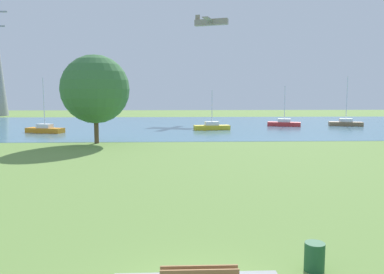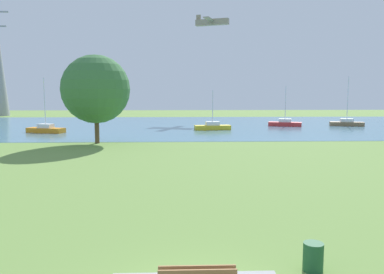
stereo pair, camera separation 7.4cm
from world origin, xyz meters
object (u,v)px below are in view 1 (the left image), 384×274
(litter_bin, at_px, (314,257))
(light_aircraft, at_px, (211,22))
(sailboat_brown, at_px, (346,123))
(tree_west_far, at_px, (95,89))
(sailboat_red, at_px, (284,123))
(sailboat_yellow, at_px, (212,127))
(sailboat_orange, at_px, (45,129))

(litter_bin, relative_size, light_aircraft, 0.10)
(sailboat_brown, xyz_separation_m, tree_west_far, (-33.36, -18.47, 4.84))
(tree_west_far, height_order, light_aircraft, light_aircraft)
(sailboat_red, relative_size, tree_west_far, 0.69)
(litter_bin, height_order, sailboat_yellow, sailboat_yellow)
(sailboat_yellow, bearing_deg, light_aircraft, 85.38)
(sailboat_red, xyz_separation_m, tree_west_far, (-23.99, -18.50, 4.85))
(tree_west_far, relative_size, light_aircraft, 1.05)
(sailboat_yellow, xyz_separation_m, tree_west_far, (-12.65, -13.28, 4.86))
(sailboat_yellow, height_order, sailboat_orange, sailboat_orange)
(sailboat_brown, bearing_deg, sailboat_yellow, -165.92)
(litter_bin, relative_size, sailboat_orange, 0.12)
(sailboat_red, xyz_separation_m, sailboat_yellow, (-11.34, -5.22, -0.01))
(tree_west_far, bearing_deg, light_aircraft, 68.17)
(sailboat_red, xyz_separation_m, sailboat_orange, (-32.50, -8.27, 0.01))
(sailboat_yellow, relative_size, light_aircraft, 0.64)
(sailboat_red, relative_size, sailboat_yellow, 1.13)
(sailboat_brown, relative_size, tree_west_far, 0.85)
(sailboat_orange, bearing_deg, tree_west_far, -50.23)
(litter_bin, bearing_deg, sailboat_brown, 64.88)
(sailboat_brown, relative_size, sailboat_orange, 1.08)
(sailboat_orange, height_order, light_aircraft, light_aircraft)
(sailboat_brown, bearing_deg, sailboat_orange, -168.86)
(sailboat_brown, height_order, sailboat_orange, sailboat_brown)
(litter_bin, distance_m, sailboat_brown, 50.89)
(sailboat_red, relative_size, light_aircraft, 0.72)
(light_aircraft, bearing_deg, tree_west_far, -111.83)
(sailboat_brown, height_order, light_aircraft, light_aircraft)
(tree_west_far, bearing_deg, sailboat_yellow, 46.39)
(sailboat_brown, xyz_separation_m, sailboat_orange, (-41.88, -8.24, -0.01))
(light_aircraft, bearing_deg, sailboat_orange, -131.54)
(litter_bin, relative_size, sailboat_yellow, 0.15)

